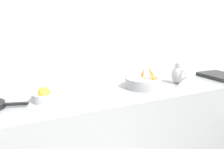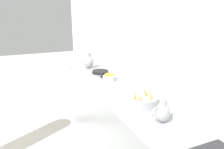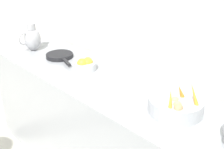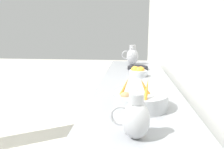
{
  "view_description": "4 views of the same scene",
  "coord_description": "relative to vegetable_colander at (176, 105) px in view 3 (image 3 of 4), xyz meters",
  "views": [
    {
      "loc": [
        -0.05,
        -0.5,
        1.47
      ],
      "look_at": [
        -1.39,
        0.12,
        1.11
      ],
      "focal_mm": 33.5,
      "sensor_mm": 36.0,
      "label": 1
    },
    {
      "loc": [
        -0.5,
        2.12,
        1.79
      ],
      "look_at": [
        -1.39,
        0.1,
        1.14
      ],
      "focal_mm": 34.27,
      "sensor_mm": 36.0,
      "label": 2
    },
    {
      "loc": [
        -0.33,
        1.21,
        1.79
      ],
      "look_at": [
        -1.44,
        0.07,
        1.06
      ],
      "focal_mm": 43.78,
      "sensor_mm": 36.0,
      "label": 3
    },
    {
      "loc": [
        -1.48,
        1.66,
        1.37
      ],
      "look_at": [
        -1.35,
        0.25,
        1.07
      ],
      "focal_mm": 33.35,
      "sensor_mm": 36.0,
      "label": 4
    }
  ],
  "objects": [
    {
      "name": "metal_pitcher_tall",
      "position": [
        0.04,
        -1.54,
        0.07
      ],
      "size": [
        0.21,
        0.15,
        0.25
      ],
      "color": "#939399",
      "rests_on": "prep_counter"
    },
    {
      "name": "vegetable_colander",
      "position": [
        0.0,
        0.0,
        0.0
      ],
      "size": [
        0.32,
        0.32,
        0.2
      ],
      "color": "#9EA0A5",
      "rests_on": "prep_counter"
    },
    {
      "name": "skillet_on_counter",
      "position": [
        -0.02,
        -1.2,
        -0.03
      ],
      "size": [
        0.23,
        0.38,
        0.03
      ],
      "color": "black",
      "rests_on": "prep_counter"
    },
    {
      "name": "prep_counter",
      "position": [
        0.01,
        -0.37,
        -0.51
      ],
      "size": [
        0.62,
        2.93,
        0.93
      ],
      "primitive_type": "cube",
      "color": "gray",
      "rests_on": "ground_plane"
    },
    {
      "name": "orange_bowl",
      "position": [
        -0.02,
        -0.84,
        -0.0
      ],
      "size": [
        0.17,
        0.17,
        0.1
      ],
      "color": "#ADAFB5",
      "rests_on": "prep_counter"
    }
  ]
}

